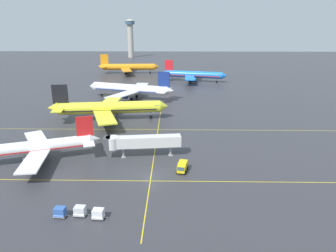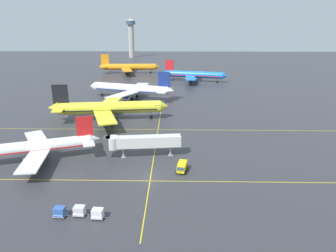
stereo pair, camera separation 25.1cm
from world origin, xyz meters
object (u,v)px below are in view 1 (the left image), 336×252
at_px(airliner_front_gate, 33,148).
at_px(airliner_third_row, 130,89).
at_px(baggage_cart_row_middle, 98,214).
at_px(airliner_far_right_stand, 128,67).
at_px(control_tower, 130,35).
at_px(baggage_cart_row_second, 80,211).
at_px(airliner_far_left_stand, 193,75).
at_px(baggage_cart_row_leftmost, 60,212).
at_px(service_truck_red_van, 182,167).
at_px(jet_bridge, 137,142).
at_px(airliner_second_row, 108,108).

xyz_separation_m(airliner_front_gate, airliner_third_row, (15.19, 66.14, 0.83)).
height_order(airliner_front_gate, baggage_cart_row_middle, airliner_front_gate).
xyz_separation_m(airliner_third_row, baggage_cart_row_middle, (6.03, -90.11, -3.33)).
height_order(airliner_far_right_stand, control_tower, control_tower).
height_order(airliner_far_right_stand, baggage_cart_row_middle, airliner_far_right_stand).
relative_size(airliner_front_gate, baggage_cart_row_second, 11.35).
relative_size(airliner_far_left_stand, baggage_cart_row_leftmost, 13.16).
height_order(service_truck_red_van, jet_bridge, jet_bridge).
distance_m(airliner_front_gate, baggage_cart_row_middle, 32.11).
xyz_separation_m(airliner_second_row, baggage_cart_row_second, (6.09, -57.36, -3.37)).
xyz_separation_m(airliner_third_row, jet_bridge, (9.97, -63.28, -0.27)).
relative_size(airliner_second_row, airliner_far_left_stand, 1.11).
relative_size(airliner_second_row, baggage_cart_row_second, 14.64).
bearing_deg(jet_bridge, airliner_second_row, 113.23).
bearing_deg(jet_bridge, baggage_cart_row_second, -105.80).
xyz_separation_m(baggage_cart_row_second, baggage_cart_row_middle, (3.42, -0.80, 0.00)).
bearing_deg(baggage_cart_row_middle, airliner_far_right_stand, 95.96).
bearing_deg(service_truck_red_van, baggage_cart_row_middle, -128.79).
bearing_deg(service_truck_red_van, airliner_second_row, 122.03).
bearing_deg(control_tower, baggage_cart_row_middle, -83.92).
height_order(airliner_second_row, service_truck_red_van, airliner_second_row).
bearing_deg(jet_bridge, service_truck_red_van, -35.67).
relative_size(airliner_front_gate, control_tower, 0.93).
bearing_deg(baggage_cart_row_second, airliner_second_row, 96.06).
bearing_deg(baggage_cart_row_middle, airliner_second_row, 99.29).
bearing_deg(airliner_third_row, baggage_cart_row_leftmost, -90.52).
distance_m(airliner_front_gate, jet_bridge, 25.33).
bearing_deg(airliner_front_gate, airliner_third_row, 77.06).
bearing_deg(control_tower, baggage_cart_row_second, -84.66).
bearing_deg(baggage_cart_row_leftmost, baggage_cart_row_middle, -3.25).
bearing_deg(baggage_cart_row_leftmost, service_truck_red_van, 39.98).
bearing_deg(airliner_second_row, airliner_far_right_stand, 94.04).
bearing_deg(baggage_cart_row_middle, baggage_cart_row_second, 166.78).
relative_size(airliner_front_gate, airliner_third_row, 0.80).
distance_m(baggage_cart_row_leftmost, control_tower, 256.45).
distance_m(airliner_second_row, control_tower, 198.56).
bearing_deg(airliner_front_gate, control_tower, 91.48).
bearing_deg(control_tower, service_truck_red_van, -79.86).
bearing_deg(baggage_cart_row_middle, jet_bridge, 81.65).
distance_m(airliner_far_right_stand, baggage_cart_row_middle, 161.33).
bearing_deg(baggage_cart_row_leftmost, jet_bridge, 67.80).
relative_size(airliner_second_row, service_truck_red_van, 9.36).
height_order(airliner_second_row, baggage_cart_row_leftmost, airliner_second_row).
relative_size(airliner_far_left_stand, jet_bridge, 1.90).
bearing_deg(airliner_far_left_stand, baggage_cart_row_second, -101.79).
xyz_separation_m(airliner_third_row, baggage_cart_row_second, (2.60, -89.30, -3.33)).
bearing_deg(airliner_second_row, service_truck_red_van, -57.97).
bearing_deg(airliner_front_gate, service_truck_red_van, -8.09).
height_order(airliner_far_left_stand, baggage_cart_row_middle, airliner_far_left_stand).
relative_size(baggage_cart_row_second, baggage_cart_row_middle, 1.00).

